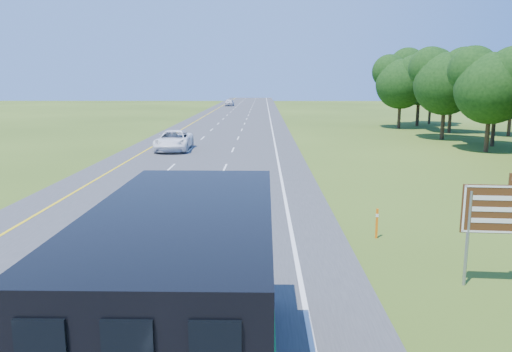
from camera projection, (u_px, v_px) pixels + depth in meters
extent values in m
cube|color=#38383A|center=(223.00, 135.00, 54.26)|extent=(15.00, 260.00, 0.04)
cube|color=yellow|center=(172.00, 135.00, 54.33)|extent=(0.15, 260.00, 0.01)
cube|color=white|center=(273.00, 135.00, 54.18)|extent=(0.15, 260.00, 0.01)
cylinder|color=black|center=(169.00, 292.00, 12.32)|extent=(0.38, 1.19, 1.18)
cylinder|color=black|center=(260.00, 292.00, 12.27)|extent=(0.38, 1.19, 1.18)
cube|color=black|center=(213.00, 243.00, 11.95)|extent=(2.65, 1.95, 2.05)
cube|color=black|center=(217.00, 211.00, 12.82)|extent=(2.37, 0.08, 0.65)
cube|color=black|center=(185.00, 298.00, 7.84)|extent=(2.73, 6.26, 2.96)
cube|color=#078B2F|center=(98.00, 288.00, 7.84)|extent=(0.08, 6.25, 0.32)
cube|color=#078B2F|center=(272.00, 290.00, 7.79)|extent=(0.08, 6.25, 0.32)
cube|color=black|center=(40.00, 341.00, 4.58)|extent=(0.48, 0.05, 0.43)
cube|color=black|center=(127.00, 342.00, 4.57)|extent=(0.48, 0.05, 0.43)
cube|color=black|center=(215.00, 343.00, 4.55)|extent=(0.48, 0.05, 0.43)
imported|color=white|center=(174.00, 140.00, 42.05)|extent=(2.87, 6.02, 1.66)
imported|color=silver|center=(229.00, 102.00, 119.89)|extent=(2.18, 4.87, 1.63)
cylinder|color=gray|center=(467.00, 239.00, 14.04)|extent=(0.09, 0.09, 2.77)
cube|color=#49250F|center=(497.00, 209.00, 13.81)|extent=(1.94, 0.21, 1.39)
cube|color=white|center=(498.00, 210.00, 13.78)|extent=(1.84, 0.16, 1.33)
cube|color=orange|center=(377.00, 223.00, 18.48)|extent=(0.08, 0.04, 1.14)
cube|color=white|center=(377.00, 215.00, 18.42)|extent=(0.09, 0.05, 0.12)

